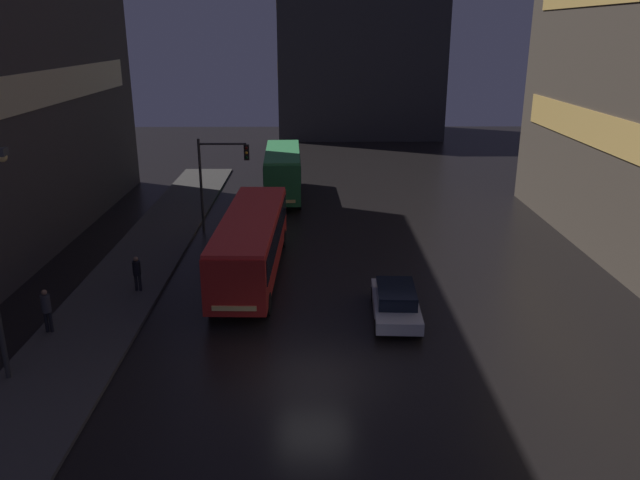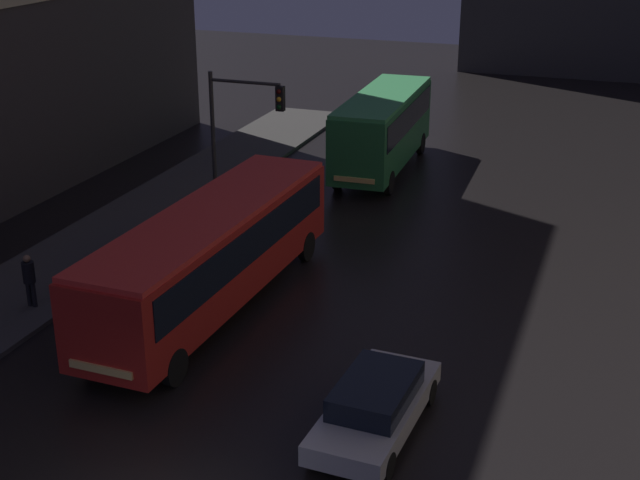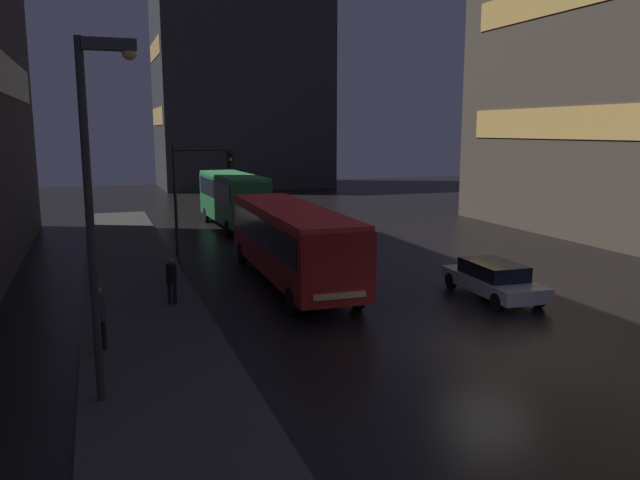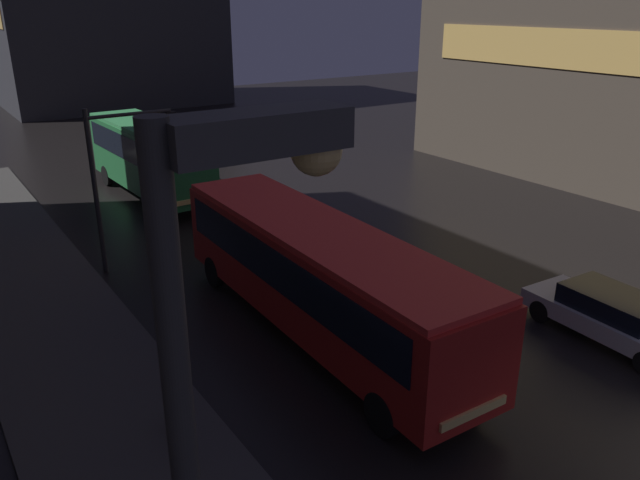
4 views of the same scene
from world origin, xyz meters
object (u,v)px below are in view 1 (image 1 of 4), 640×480
at_px(pedestrian_mid, 137,271).
at_px(car_taxi, 396,302).
at_px(bus_near, 251,239).
at_px(bus_far, 283,169).
at_px(pedestrian_near, 46,307).
at_px(traffic_light_main, 218,169).

bearing_deg(pedestrian_mid, car_taxi, -149.52).
bearing_deg(pedestrian_mid, bus_near, -114.22).
distance_m(bus_near, car_taxi, 8.07).
height_order(bus_far, pedestrian_near, bus_far).
height_order(car_taxi, pedestrian_mid, pedestrian_mid).
bearing_deg(pedestrian_near, traffic_light_main, -115.50).
bearing_deg(traffic_light_main, bus_far, 65.94).
xyz_separation_m(car_taxi, traffic_light_main, (-9.03, 12.26, 3.04)).
xyz_separation_m(bus_far, car_taxi, (5.62, -19.90, -1.41)).
relative_size(bus_far, pedestrian_near, 5.17).
distance_m(car_taxi, traffic_light_main, 15.53).
height_order(pedestrian_near, traffic_light_main, traffic_light_main).
bearing_deg(traffic_light_main, pedestrian_near, -109.49).
height_order(pedestrian_near, pedestrian_mid, pedestrian_near).
bearing_deg(car_taxi, traffic_light_main, -50.91).
distance_m(pedestrian_near, pedestrian_mid, 4.77).
bearing_deg(pedestrian_near, car_taxi, -179.86).
bearing_deg(pedestrian_mid, pedestrian_near, 102.77).
bearing_deg(bus_near, bus_far, -91.47).
distance_m(car_taxi, pedestrian_mid, 11.77).
height_order(pedestrian_mid, traffic_light_main, traffic_light_main).
relative_size(pedestrian_near, pedestrian_mid, 1.09).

